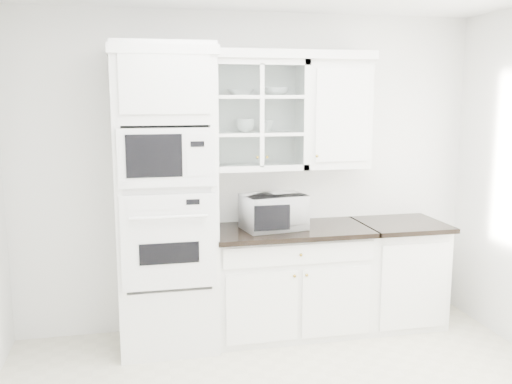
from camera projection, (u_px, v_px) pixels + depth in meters
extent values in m
cube|color=white|center=(250.00, 173.00, 4.92)|extent=(4.00, 0.02, 2.70)
cube|color=white|center=(165.00, 200.00, 4.49)|extent=(0.76, 0.65, 2.40)
cube|color=white|center=(169.00, 242.00, 4.21)|extent=(0.70, 0.03, 0.72)
cube|color=black|center=(169.00, 253.00, 4.20)|extent=(0.44, 0.01, 0.16)
cube|color=white|center=(167.00, 158.00, 4.10)|extent=(0.70, 0.03, 0.43)
cube|color=black|center=(154.00, 156.00, 4.06)|extent=(0.40, 0.01, 0.31)
cube|color=white|center=(289.00, 282.00, 4.86)|extent=(1.30, 0.60, 0.88)
cube|color=black|center=(291.00, 230.00, 4.75)|extent=(1.32, 0.67, 0.04)
cube|color=white|center=(398.00, 274.00, 5.07)|extent=(0.70, 0.60, 0.88)
cube|color=black|center=(402.00, 225.00, 4.96)|extent=(0.72, 0.67, 0.04)
cube|color=white|center=(257.00, 115.00, 4.70)|extent=(0.80, 0.33, 0.90)
cube|color=white|center=(257.00, 133.00, 4.72)|extent=(0.74, 0.29, 0.02)
cube|color=white|center=(257.00, 97.00, 4.67)|extent=(0.74, 0.29, 0.02)
cube|color=white|center=(335.00, 115.00, 4.84)|extent=(0.55, 0.33, 0.90)
cube|color=white|center=(245.00, 54.00, 4.57)|extent=(2.14, 0.38, 0.07)
imported|color=white|center=(273.00, 211.00, 4.71)|extent=(0.56, 0.49, 0.29)
imported|color=white|center=(240.00, 92.00, 4.62)|extent=(0.22, 0.22, 0.05)
imported|color=white|center=(276.00, 91.00, 4.72)|extent=(0.24, 0.24, 0.07)
imported|color=white|center=(245.00, 125.00, 4.71)|extent=(0.15, 0.15, 0.11)
imported|color=white|center=(266.00, 126.00, 4.73)|extent=(0.11, 0.11, 0.10)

